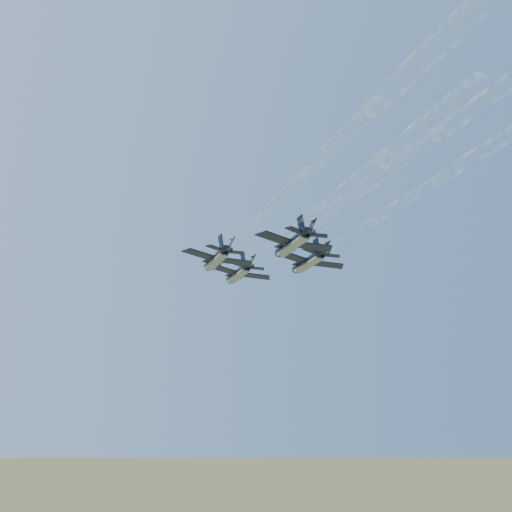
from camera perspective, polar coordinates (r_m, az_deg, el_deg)
jet_lead at (r=129.64m, az=-1.44°, el=-1.42°), size 11.22×15.38×3.57m
jet_left at (r=116.21m, az=-3.20°, el=-0.24°), size 11.22×15.38×3.57m
jet_right at (r=118.85m, az=4.19°, el=-0.48°), size 11.22×15.38×3.57m
jet_slot at (r=104.63m, az=2.91°, el=1.00°), size 11.22×15.38×3.57m
smoke_trail_lead at (r=82.23m, az=8.20°, el=4.58°), size 23.04×66.09×2.15m
smoke_trail_left at (r=68.75m, az=7.14°, el=7.76°), size 23.04×66.09×2.15m
smoke_trail_right at (r=74.49m, az=18.64°, el=6.77°), size 23.04×66.09×2.15m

